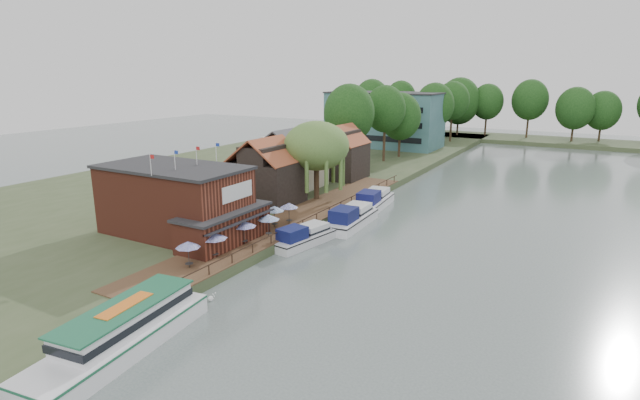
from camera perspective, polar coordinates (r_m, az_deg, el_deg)
The scene contains 27 objects.
ground at distance 46.49m, azimuth -0.87°, elevation -7.69°, with size 260.00×260.00×0.00m, color #4E5A59.
land_bank at distance 90.45m, azimuth -6.06°, elevation 3.46°, with size 50.00×140.00×1.00m, color #384728.
quay_deck at distance 58.16m, azimuth -2.69°, elevation -2.05°, with size 6.00×50.00×0.10m, color #47301E.
quay_rail at distance 57.11m, azimuth -0.13°, elevation -1.87°, with size 0.20×49.00×1.00m, color black, non-canonical shape.
pub at distance 52.49m, azimuth -14.76°, elevation -0.25°, with size 20.00×11.00×7.30m, color maroon, non-canonical shape.
hotel_block at distance 116.22m, azimuth 7.35°, elevation 9.14°, with size 25.40×12.40×12.30m, color #38666B, non-canonical shape.
cottage_a at distance 64.21m, azimuth -6.13°, elevation 3.31°, with size 8.60×7.60×8.50m, color black, non-canonical shape.
cottage_b at distance 74.00m, azimuth -3.51°, elevation 4.83°, with size 9.60×8.60×8.50m, color beige, non-canonical shape.
cottage_c at distance 79.71m, azimuth 2.45°, elevation 5.53°, with size 7.60×7.60×8.50m, color black, non-canonical shape.
willow at distance 65.76m, azimuth -0.40°, elevation 4.51°, with size 8.60×8.60×10.43m, color #476B2D, non-canonical shape.
umbrella_0 at distance 44.55m, azimuth -14.79°, elevation -6.04°, with size 2.15×2.15×2.38m, color navy, non-canonical shape.
umbrella_1 at distance 46.30m, azimuth -11.99°, elevation -5.09°, with size 2.44×2.44×2.38m, color navy, non-canonical shape.
umbrella_2 at distance 49.35m, azimuth -8.67°, elevation -3.71°, with size 2.42×2.42×2.38m, color navy, non-canonical shape.
umbrella_3 at distance 51.30m, azimuth -5.91°, elevation -2.92°, with size 2.32×2.32×2.38m, color #1A4493, non-canonical shape.
umbrella_4 at distance 54.40m, azimuth -5.22°, elevation -1.89°, with size 2.17×2.17×2.38m, color navy, non-canonical shape.
umbrella_5 at distance 55.57m, azimuth -3.56°, elevation -1.51°, with size 2.06×2.06×2.38m, color navy, non-canonical shape.
cruiser_0 at distance 52.05m, azimuth -1.86°, elevation -3.93°, with size 3.03×9.39×2.26m, color silver, non-canonical shape.
cruiser_1 at distance 58.18m, azimuth 3.57°, elevation -1.76°, with size 3.50×10.81×2.66m, color silver, non-canonical shape.
cruiser_2 at distance 66.55m, azimuth 6.14°, elevation 0.22°, with size 3.45×10.65×2.61m, color silver, non-canonical shape.
tour_boat at distance 35.26m, azimuth -21.95°, elevation -13.65°, with size 3.90×13.84×3.02m, color silver, non-canonical shape.
swan at distance 40.92m, azimuth -12.39°, elevation -10.91°, with size 0.44×0.44×0.44m, color white.
bank_tree_0 at distance 88.03m, azimuth 3.34°, elevation 8.38°, with size 8.82×8.82×14.69m, color #143811, non-canonical shape.
bank_tree_1 at distance 95.80m, azimuth 7.41°, elevation 8.65°, with size 7.65×7.65×14.29m, color #143811, non-canonical shape.
bank_tree_2 at distance 101.53m, azimuth 9.13°, elevation 8.46°, with size 8.16×8.16×12.73m, color #143811, non-canonical shape.
bank_tree_3 at distance 118.77m, azimuth 12.90°, elevation 9.51°, with size 8.80×8.80×14.35m, color #143811, non-canonical shape.
bank_tree_4 at distance 127.23m, azimuth 14.84°, elevation 9.73°, with size 8.02×8.02×14.53m, color #143811, non-canonical shape.
bank_tree_5 at distance 138.21m, azimuth 13.63°, elevation 9.58°, with size 6.55×6.55×11.86m, color #143811, non-canonical shape.
Camera 1 is at (21.86, -37.14, 17.44)m, focal length 28.00 mm.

